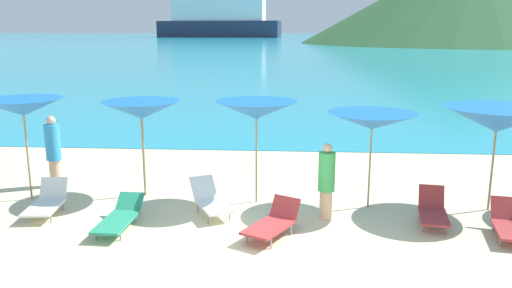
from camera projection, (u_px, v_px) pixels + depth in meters
The scene contains 16 objects.
ground_plane at pixel (273, 142), 18.96m from camera, with size 50.00×100.00×0.30m, color beige.
ocean_water at pixel (291, 38), 230.94m from camera, with size 650.00×440.00×0.02m, color teal.
umbrella_2 at pixel (23, 107), 11.64m from camera, with size 1.94×1.94×2.39m.
umbrella_3 at pixel (141, 110), 11.94m from camera, with size 2.01×2.01×2.29m.
umbrella_4 at pixel (256, 110), 11.45m from camera, with size 2.02×2.02×2.36m.
umbrella_5 at pixel (372, 121), 11.13m from camera, with size 2.14×2.14×2.16m.
umbrella_6 at pixel (497, 120), 10.95m from camera, with size 2.39×2.39×2.30m.
lounge_chair_0 at pixel (433, 210), 10.52m from camera, with size 0.72×1.35×0.68m.
lounge_chair_1 at pixel (210, 200), 11.12m from camera, with size 1.16×1.55×0.68m.
lounge_chair_2 at pixel (511, 224), 9.87m from camera, with size 0.85×1.45×0.63m.
lounge_chair_4 at pixel (120, 217), 10.31m from camera, with size 0.63×1.66×0.51m.
lounge_chair_7 at pixel (47, 201), 11.11m from camera, with size 0.73×1.40×0.66m.
lounge_chair_9 at pixel (273, 222), 9.87m from camera, with size 1.16×1.45×0.66m.
beachgoer_0 at pixel (326, 180), 10.67m from camera, with size 0.35×0.35×1.64m.
beachgoer_1 at pixel (53, 150), 12.91m from camera, with size 0.37×0.37×1.81m.
cruise_ship at pixel (218, 18), 235.68m from camera, with size 58.03×18.54×22.28m.
Camera 1 is at (0.64, -8.51, 3.93)m, focal length 35.97 mm.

